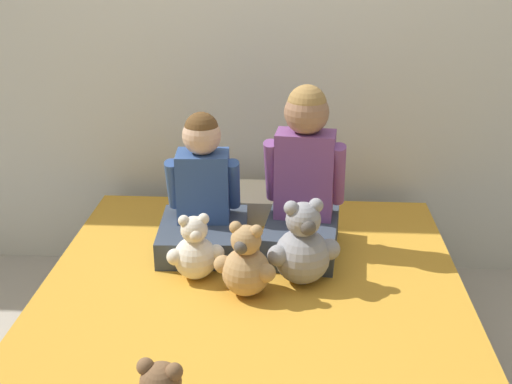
% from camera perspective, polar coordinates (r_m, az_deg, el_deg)
% --- Properties ---
extents(wall_behind_bed, '(8.00, 0.06, 2.50)m').
position_cam_1_polar(wall_behind_bed, '(3.05, 0.83, 15.05)').
color(wall_behind_bed, silver).
rests_on(wall_behind_bed, ground_plane).
extents(bed, '(1.59, 1.96, 0.41)m').
position_cam_1_polar(bed, '(2.40, -0.57, -14.45)').
color(bed, brown).
rests_on(bed, ground_plane).
extents(child_on_left, '(0.38, 0.40, 0.57)m').
position_cam_1_polar(child_on_left, '(2.62, -4.72, -0.71)').
color(child_on_left, '#384251').
rests_on(child_on_left, bed).
extents(child_on_right, '(0.34, 0.42, 0.68)m').
position_cam_1_polar(child_on_right, '(2.58, 4.27, 0.64)').
color(child_on_right, '#384251').
rests_on(child_on_right, bed).
extents(teddy_bear_held_by_left_child, '(0.21, 0.16, 0.26)m').
position_cam_1_polar(teddy_bear_held_by_left_child, '(2.43, -5.44, -5.28)').
color(teddy_bear_held_by_left_child, silver).
rests_on(teddy_bear_held_by_left_child, bed).
extents(teddy_bear_held_by_right_child, '(0.27, 0.21, 0.33)m').
position_cam_1_polar(teddy_bear_held_by_right_child, '(2.38, 4.16, -4.99)').
color(teddy_bear_held_by_right_child, '#939399').
rests_on(teddy_bear_held_by_right_child, bed).
extents(teddy_bear_between_children, '(0.23, 0.18, 0.28)m').
position_cam_1_polar(teddy_bear_between_children, '(2.31, -0.90, -6.48)').
color(teddy_bear_between_children, tan).
rests_on(teddy_bear_between_children, bed).
extents(pillow_at_headboard, '(0.50, 0.29, 0.11)m').
position_cam_1_polar(pillow_at_headboard, '(2.97, 0.48, -0.90)').
color(pillow_at_headboard, beige).
rests_on(pillow_at_headboard, bed).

